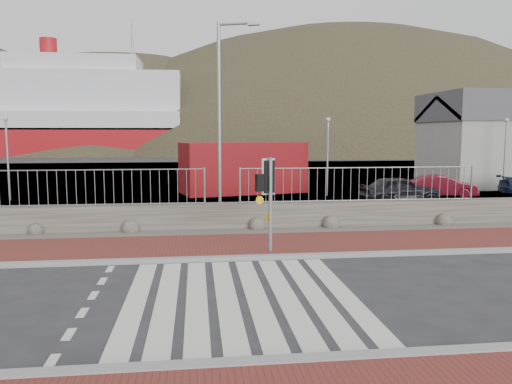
{
  "coord_description": "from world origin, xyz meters",
  "views": [
    {
      "loc": [
        -0.88,
        -9.7,
        3.31
      ],
      "look_at": [
        0.65,
        3.0,
        1.79
      ],
      "focal_mm": 35.0,
      "sensor_mm": 36.0,
      "label": 1
    }
  ],
  "objects": [
    {
      "name": "stone_wall",
      "position": [
        0.0,
        7.3,
        0.45
      ],
      "size": [
        40.0,
        0.6,
        0.9
      ],
      "primitive_type": "cube",
      "color": "#4D473F",
      "rests_on": "ground"
    },
    {
      "name": "traffic_signal_far",
      "position": [
        1.09,
        3.6,
        1.91
      ],
      "size": [
        0.65,
        0.39,
        2.64
      ],
      "rotation": [
        0.0,
        0.0,
        3.48
      ],
      "color": "gray",
      "rests_on": "ground"
    },
    {
      "name": "ground",
      "position": [
        0.0,
        0.0,
        0.0
      ],
      "size": [
        220.0,
        220.0,
        0.0
      ],
      "primitive_type": "plane",
      "color": "#28282B",
      "rests_on": "ground"
    },
    {
      "name": "quay",
      "position": [
        0.0,
        27.9,
        0.0
      ],
      "size": [
        120.0,
        40.0,
        0.5
      ],
      "primitive_type": "cube",
      "color": "#4C4C4F",
      "rests_on": "ground"
    },
    {
      "name": "sidewalk_far",
      "position": [
        0.0,
        4.5,
        0.04
      ],
      "size": [
        40.0,
        3.0,
        0.08
      ],
      "primitive_type": "cube",
      "color": "maroon",
      "rests_on": "ground"
    },
    {
      "name": "car_a",
      "position": [
        8.69,
        12.73,
        0.64
      ],
      "size": [
        3.81,
        1.62,
        1.28
      ],
      "primitive_type": "imported",
      "rotation": [
        0.0,
        0.0,
        1.6
      ],
      "color": "black",
      "rests_on": "ground"
    },
    {
      "name": "kerb_far",
      "position": [
        0.0,
        3.0,
        0.05
      ],
      "size": [
        40.0,
        0.25,
        0.12
      ],
      "primitive_type": "cube",
      "color": "gray",
      "rests_on": "ground"
    },
    {
      "name": "shipping_container",
      "position": [
        1.71,
        17.86,
        1.39
      ],
      "size": [
        7.16,
        4.32,
        2.78
      ],
      "primitive_type": "cube",
      "rotation": [
        0.0,
        0.0,
        0.24
      ],
      "color": "maroon",
      "rests_on": "ground"
    },
    {
      "name": "zebra_crossing",
      "position": [
        -0.0,
        0.0,
        0.01
      ],
      "size": [
        4.62,
        5.6,
        0.01
      ],
      "color": "silver",
      "rests_on": "ground"
    },
    {
      "name": "streetlight",
      "position": [
        0.08,
        8.06,
        4.0
      ],
      "size": [
        1.46,
        0.61,
        7.11
      ],
      "rotation": [
        0.0,
        0.0,
        -0.32
      ],
      "color": "gray",
      "rests_on": "ground"
    },
    {
      "name": "car_b",
      "position": [
        11.76,
        14.64,
        0.57
      ],
      "size": [
        3.62,
        1.96,
        1.13
      ],
      "primitive_type": "imported",
      "rotation": [
        0.0,
        0.0,
        1.34
      ],
      "color": "#5D0D1A",
      "rests_on": "ground"
    },
    {
      "name": "ferry",
      "position": [
        -24.65,
        67.9,
        5.36
      ],
      "size": [
        50.0,
        16.0,
        20.0
      ],
      "color": "maroon",
      "rests_on": "ground"
    },
    {
      "name": "hills_backdrop",
      "position": [
        6.74,
        87.9,
        -23.05
      ],
      "size": [
        254.0,
        90.0,
        100.0
      ],
      "color": "#2B2D1B",
      "rests_on": "ground"
    },
    {
      "name": "water",
      "position": [
        0.0,
        62.9,
        0.0
      ],
      "size": [
        220.0,
        50.0,
        0.05
      ],
      "primitive_type": "cube",
      "color": "#3F4C54",
      "rests_on": "ground"
    },
    {
      "name": "gravel_strip",
      "position": [
        0.0,
        6.5,
        0.03
      ],
      "size": [
        40.0,
        1.5,
        0.06
      ],
      "primitive_type": "cube",
      "color": "#59544C",
      "rests_on": "ground"
    },
    {
      "name": "kerb_near",
      "position": [
        0.0,
        -3.0,
        0.05
      ],
      "size": [
        40.0,
        0.25,
        0.12
      ],
      "primitive_type": "cube",
      "color": "gray",
      "rests_on": "ground"
    },
    {
      "name": "railing",
      "position": [
        0.0,
        7.15,
        1.82
      ],
      "size": [
        18.07,
        0.07,
        1.22
      ],
      "color": "gray",
      "rests_on": "stone_wall"
    }
  ]
}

